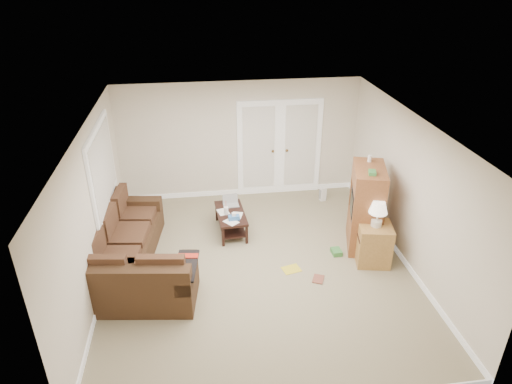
{
  "coord_description": "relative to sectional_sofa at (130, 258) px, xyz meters",
  "views": [
    {
      "loc": [
        -0.88,
        -6.18,
        4.64
      ],
      "look_at": [
        0.06,
        0.64,
        1.1
      ],
      "focal_mm": 32.0,
      "sensor_mm": 36.0,
      "label": 1
    }
  ],
  "objects": [
    {
      "name": "wall_right",
      "position": [
        4.58,
        -0.09,
        0.93
      ],
      "size": [
        0.02,
        5.5,
        2.5
      ],
      "primitive_type": "cube",
      "color": "beige",
      "rests_on": "floor"
    },
    {
      "name": "tv_armoire",
      "position": [
        4.04,
        0.36,
        0.44
      ],
      "size": [
        0.75,
        1.05,
        1.63
      ],
      "rotation": [
        0.0,
        0.0,
        -0.27
      ],
      "color": "brown",
      "rests_on": "floor"
    },
    {
      "name": "floor_greenbox",
      "position": [
        3.5,
        0.12,
        -0.28
      ],
      "size": [
        0.17,
        0.22,
        0.08
      ],
      "primitive_type": "cube",
      "rotation": [
        0.0,
        0.0,
        0.04
      ],
      "color": "#397F3A",
      "rests_on": "floor"
    },
    {
      "name": "window_left",
      "position": [
        -0.39,
        0.91,
        1.23
      ],
      "size": [
        0.05,
        1.92,
        1.42
      ],
      "color": "white",
      "rests_on": "wall_left"
    },
    {
      "name": "sectional_sofa",
      "position": [
        0.0,
        0.0,
        0.0
      ],
      "size": [
        1.88,
        2.88,
        0.83
      ],
      "rotation": [
        0.0,
        0.0,
        -0.13
      ],
      "color": "#3F2918",
      "rests_on": "floor"
    },
    {
      "name": "floor_magazine",
      "position": [
        2.63,
        -0.22,
        -0.32
      ],
      "size": [
        0.34,
        0.3,
        0.01
      ],
      "primitive_type": "cube",
      "rotation": [
        0.0,
        0.0,
        0.24
      ],
      "color": "gold",
      "rests_on": "floor"
    },
    {
      "name": "baseboards",
      "position": [
        2.08,
        -0.09,
        -0.27
      ],
      "size": [
        5.0,
        5.5,
        0.1
      ],
      "primitive_type": null,
      "color": "white",
      "rests_on": "floor"
    },
    {
      "name": "ceiling",
      "position": [
        2.08,
        -0.09,
        2.18
      ],
      "size": [
        5.0,
        5.5,
        0.02
      ],
      "primitive_type": "cube",
      "color": "white",
      "rests_on": "wall_back"
    },
    {
      "name": "french_doors",
      "position": [
        2.93,
        2.62,
        0.71
      ],
      "size": [
        1.8,
        0.05,
        2.13
      ],
      "color": "white",
      "rests_on": "floor"
    },
    {
      "name": "side_cabinet",
      "position": [
        4.04,
        -0.17,
        0.09
      ],
      "size": [
        0.64,
        0.64,
        1.16
      ],
      "rotation": [
        0.0,
        0.0,
        -0.19
      ],
      "color": "#AA7B3E",
      "rests_on": "floor"
    },
    {
      "name": "wall_back",
      "position": [
        2.08,
        2.66,
        0.93
      ],
      "size": [
        5.0,
        0.02,
        2.5
      ],
      "primitive_type": "cube",
      "color": "beige",
      "rests_on": "floor"
    },
    {
      "name": "floor_book",
      "position": [
        2.93,
        -0.51,
        -0.32
      ],
      "size": [
        0.25,
        0.28,
        0.02
      ],
      "primitive_type": "imported",
      "rotation": [
        0.0,
        0.0,
        -0.43
      ],
      "color": "brown",
      "rests_on": "floor"
    },
    {
      "name": "floor",
      "position": [
        2.08,
        -0.09,
        -0.32
      ],
      "size": [
        5.5,
        5.5,
        0.0
      ],
      "primitive_type": "plane",
      "color": "gray",
      "rests_on": "ground"
    },
    {
      "name": "wall_left",
      "position": [
        -0.42,
        -0.09,
        0.93
      ],
      "size": [
        0.02,
        5.5,
        2.5
      ],
      "primitive_type": "cube",
      "color": "beige",
      "rests_on": "floor"
    },
    {
      "name": "wall_front",
      "position": [
        2.08,
        -2.84,
        0.93
      ],
      "size": [
        5.0,
        0.02,
        2.5
      ],
      "primitive_type": "cube",
      "color": "beige",
      "rests_on": "floor"
    },
    {
      "name": "space_heater",
      "position": [
        3.8,
        2.1,
        -0.17
      ],
      "size": [
        0.14,
        0.13,
        0.3
      ],
      "primitive_type": "cube",
      "rotation": [
        0.0,
        0.0,
        0.25
      ],
      "color": "white",
      "rests_on": "floor"
    },
    {
      "name": "coffee_table",
      "position": [
        1.74,
        1.14,
        -0.1
      ],
      "size": [
        0.57,
        1.04,
        0.69
      ],
      "rotation": [
        0.0,
        0.0,
        0.06
      ],
      "color": "black",
      "rests_on": "floor"
    }
  ]
}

